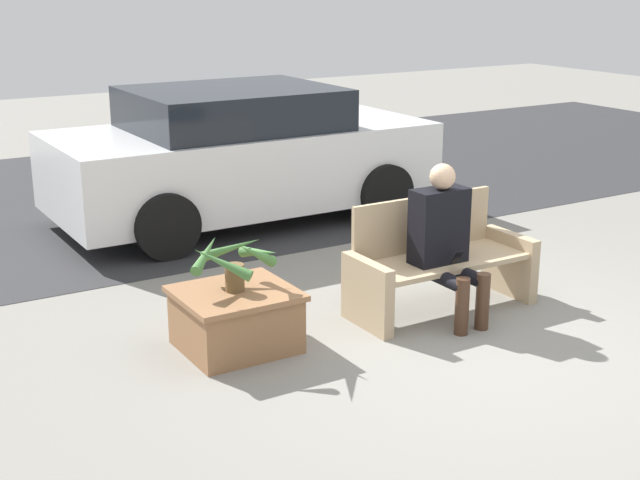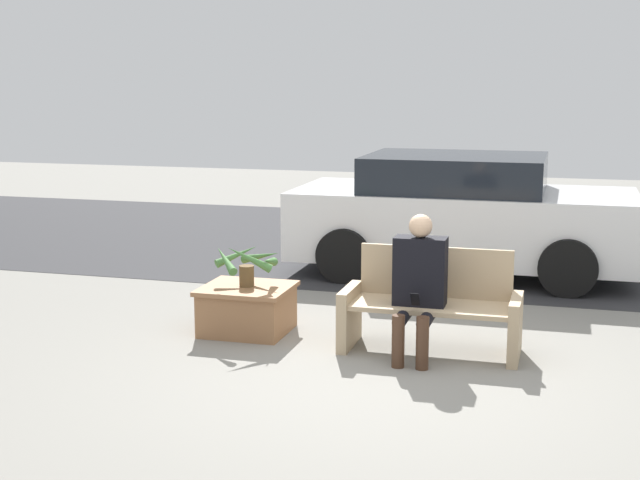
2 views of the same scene
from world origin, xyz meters
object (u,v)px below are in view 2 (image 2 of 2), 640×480
object	(u,v)px
bench	(432,307)
planter_box	(247,307)
person_seated	(418,281)
potted_plant	(248,262)
parked_car	(461,215)

from	to	relation	value
bench	planter_box	size ratio (longest dim) A/B	1.88
person_seated	planter_box	world-z (taller)	person_seated
bench	planter_box	world-z (taller)	bench
bench	person_seated	world-z (taller)	person_seated
person_seated	planter_box	distance (m)	1.70
bench	potted_plant	size ratio (longest dim) A/B	2.31
bench	parked_car	world-z (taller)	parked_car
parked_car	person_seated	bearing A→B (deg)	-89.08
bench	potted_plant	world-z (taller)	potted_plant
parked_car	planter_box	bearing A→B (deg)	-116.97
person_seated	parked_car	distance (m)	3.37
potted_plant	parked_car	world-z (taller)	parked_car
planter_box	person_seated	bearing A→B (deg)	-9.82
person_seated	parked_car	xyz separation A→B (m)	(-0.05, 3.36, 0.06)
bench	parked_car	size ratio (longest dim) A/B	0.38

